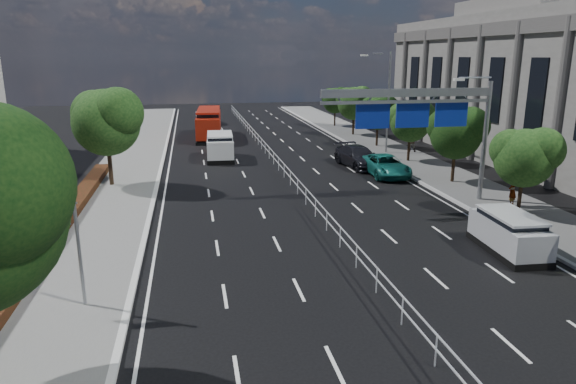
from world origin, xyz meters
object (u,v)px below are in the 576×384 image
object	(u,v)px
silver_minivan	(509,233)
pedestrian_b	(411,141)
toilet_sign	(63,230)
near_car_dark	(211,118)
parked_car_teal	(386,166)
red_bus	(209,123)
near_car_silver	(214,134)
parked_car_dark	(358,157)
overhead_gantry	(426,110)
pedestrian_a	(512,191)
white_minivan	(220,147)

from	to	relation	value
silver_minivan	pedestrian_b	distance (m)	24.49
toilet_sign	silver_minivan	world-z (taller)	toilet_sign
near_car_dark	parked_car_teal	distance (m)	34.69
red_bus	near_car_dark	distance (m)	11.95
silver_minivan	pedestrian_b	size ratio (longest dim) A/B	2.26
near_car_silver	parked_car_dark	size ratio (longest dim) A/B	0.69
red_bus	silver_minivan	xyz separation A→B (m)	(11.88, -36.42, -0.72)
overhead_gantry	pedestrian_a	bearing A→B (deg)	-19.39
parked_car_dark	near_car_silver	bearing A→B (deg)	116.30
overhead_gantry	near_car_dark	world-z (taller)	overhead_gantry
red_bus	pedestrian_b	world-z (taller)	red_bus
toilet_sign	parked_car_teal	xyz separation A→B (m)	(18.43, 17.60, -2.18)
red_bus	parked_car_dark	world-z (taller)	red_bus
near_car_dark	silver_minivan	size ratio (longest dim) A/B	1.03
white_minivan	near_car_silver	bearing A→B (deg)	93.02
toilet_sign	parked_car_dark	distance (m)	27.37
pedestrian_b	silver_minivan	bearing A→B (deg)	100.57
silver_minivan	parked_car_dark	xyz separation A→B (m)	(-0.81, 18.93, -0.06)
near_car_dark	parked_car_teal	size ratio (longest dim) A/B	0.83
white_minivan	parked_car_teal	xyz separation A→B (m)	(11.63, -8.61, -0.33)
toilet_sign	near_car_dark	size ratio (longest dim) A/B	0.95
toilet_sign	parked_car_dark	bearing A→B (deg)	50.24
toilet_sign	pedestrian_b	world-z (taller)	toilet_sign
white_minivan	parked_car_dark	size ratio (longest dim) A/B	0.92
toilet_sign	red_bus	world-z (taller)	toilet_sign
toilet_sign	pedestrian_b	bearing A→B (deg)	47.01
near_car_dark	pedestrian_b	world-z (taller)	pedestrian_b
near_car_dark	red_bus	bearing A→B (deg)	92.25
white_minivan	near_car_silver	world-z (taller)	white_minivan
overhead_gantry	pedestrian_b	size ratio (longest dim) A/B	5.21
pedestrian_b	near_car_dark	bearing A→B (deg)	-30.93
toilet_sign	white_minivan	world-z (taller)	toilet_sign
near_car_dark	silver_minivan	world-z (taller)	silver_minivan
red_bus	silver_minivan	bearing A→B (deg)	-68.07
overhead_gantry	red_bus	xyz separation A→B (m)	(-11.31, 28.42, -4.00)
near_car_silver	near_car_dark	size ratio (longest dim) A/B	0.86
pedestrian_b	pedestrian_a	bearing A→B (deg)	109.46
overhead_gantry	silver_minivan	distance (m)	9.31
white_minivan	pedestrian_b	bearing A→B (deg)	1.42
white_minivan	pedestrian_a	bearing A→B (deg)	-45.91
white_minivan	near_car_silver	size ratio (longest dim) A/B	1.33
toilet_sign	near_car_dark	bearing A→B (deg)	82.01
near_car_dark	pedestrian_b	size ratio (longest dim) A/B	2.32
white_minivan	near_car_dark	size ratio (longest dim) A/B	1.14
overhead_gantry	parked_car_dark	size ratio (longest dim) A/B	1.81
near_car_dark	pedestrian_b	distance (m)	29.86
overhead_gantry	near_car_dark	size ratio (longest dim) A/B	2.24
toilet_sign	near_car_silver	bearing A→B (deg)	79.59
near_car_silver	parked_car_dark	world-z (taller)	parked_car_dark
overhead_gantry	near_car_silver	world-z (taller)	overhead_gantry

